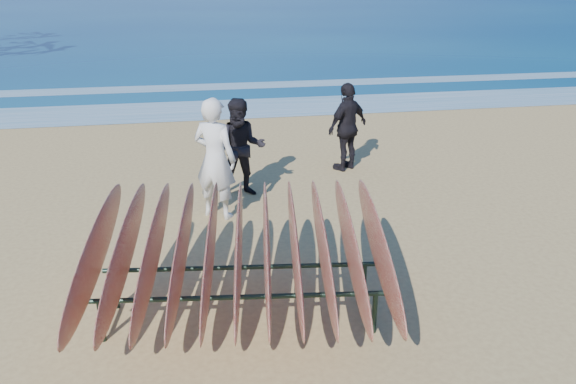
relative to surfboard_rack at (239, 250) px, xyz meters
name	(u,v)px	position (x,y,z in m)	size (l,w,h in m)	color
ground	(299,283)	(0.82, 0.69, -0.89)	(120.00, 120.00, 0.00)	tan
ocean	(195,11)	(0.82, 55.69, -0.89)	(160.00, 160.00, 0.00)	navy
foam_near	(233,109)	(0.82, 10.69, -0.88)	(160.00, 160.00, 0.00)	white
foam_far	(224,86)	(0.82, 14.19, -0.89)	(160.00, 160.00, 0.00)	white
surfboard_rack	(239,250)	(0.00, 0.00, 0.00)	(3.50, 3.20, 1.43)	black
person_white	(215,159)	(-0.08, 3.02, 0.09)	(0.72, 0.47, 1.97)	white
person_dark_a	(241,148)	(0.42, 3.89, -0.02)	(0.85, 0.66, 1.75)	black
person_dark_b	(347,127)	(2.63, 4.93, -0.02)	(1.03, 0.43, 1.75)	black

